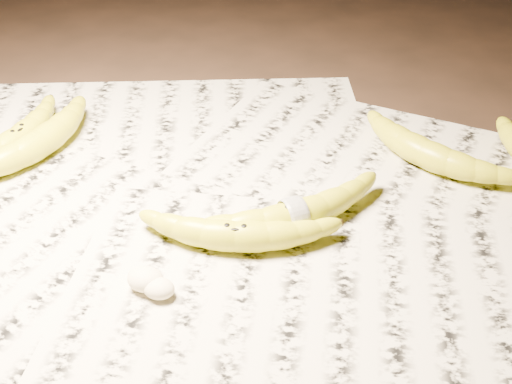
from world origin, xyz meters
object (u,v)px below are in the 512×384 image
(banana_left_a, at_px, (17,135))
(banana_left_b, at_px, (39,140))
(banana_upper_a, at_px, (425,150))
(banana_taped, at_px, (294,214))
(banana_center, at_px, (236,234))

(banana_left_a, bearing_deg, banana_left_b, -93.28)
(banana_left_b, relative_size, banana_upper_a, 1.05)
(banana_taped, distance_m, banana_upper_a, 0.21)
(banana_left_b, xyz_separation_m, banana_taped, (0.35, -0.05, -0.00))
(banana_taped, bearing_deg, banana_left_b, 130.47)
(banana_center, distance_m, banana_taped, 0.07)
(banana_center, bearing_deg, banana_left_a, 148.99)
(banana_left_a, distance_m, banana_taped, 0.39)
(banana_left_b, relative_size, banana_taped, 0.94)
(banana_taped, bearing_deg, banana_left_a, 130.32)
(banana_left_b, height_order, banana_center, banana_left_b)
(banana_left_b, height_order, banana_taped, banana_left_b)
(banana_left_a, xyz_separation_m, banana_left_b, (0.04, -0.01, 0.00))
(banana_taped, bearing_deg, banana_center, -174.60)
(banana_left_b, bearing_deg, banana_upper_a, -62.74)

